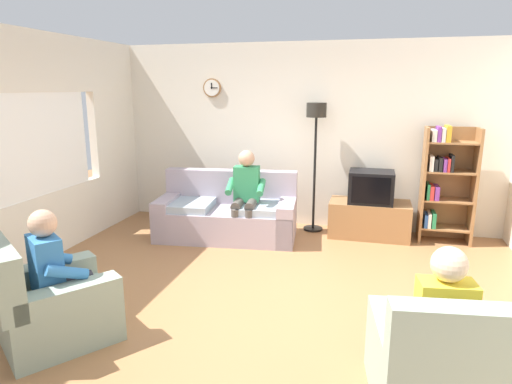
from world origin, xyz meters
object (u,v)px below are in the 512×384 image
couch (227,215)px  tv_stand (369,219)px  armchair_near_window (51,307)px  bookshelf (444,181)px  person_on_couch (246,191)px  person_in_right_armchair (439,318)px  armchair_near_bookshelf (438,370)px  person_in_left_armchair (59,269)px  floor_lamp (316,131)px  tv (371,187)px

couch → tv_stand: size_ratio=1.80×
tv_stand → armchair_near_window: bearing=-126.5°
bookshelf → person_on_couch: size_ratio=1.27×
couch → person_in_right_armchair: person_in_right_armchair is taller
armchair_near_bookshelf → person_on_couch: (-2.10, 2.85, 0.41)m
person_in_left_armchair → armchair_near_bookshelf: bearing=-3.2°
armchair_near_bookshelf → person_in_right_armchair: person_in_right_armchair is taller
armchair_near_window → person_on_couch: bearing=72.3°
bookshelf → couch: bearing=-168.3°
couch → armchair_near_bookshelf: bearing=-51.0°
couch → floor_lamp: bearing=28.8°
person_in_right_armchair → couch: bearing=129.7°
tv → armchair_near_bookshelf: 3.52m
person_in_left_armchair → person_in_right_armchair: 2.92m
armchair_near_bookshelf → couch: bearing=129.0°
tv → person_in_right_armchair: 3.41m
armchair_near_window → person_in_left_armchair: (0.05, 0.07, 0.32)m
bookshelf → person_in_left_armchair: bearing=-135.1°
bookshelf → armchair_near_window: 4.92m
bookshelf → armchair_near_window: size_ratio=1.33×
tv → bookshelf: size_ratio=0.38×
person_on_couch → person_in_right_armchair: bearing=-53.0°
tv_stand → person_in_left_armchair: bearing=-126.5°
tv_stand → bookshelf: 1.11m
tv → person_in_right_armchair: (0.46, -3.37, -0.12)m
tv_stand → floor_lamp: floor_lamp is taller
armchair_near_bookshelf → person_in_right_armchair: 0.33m
tv_stand → bookshelf: size_ratio=0.70×
person_in_left_armchair → person_in_right_armchair: (2.92, -0.08, 0.00)m
armchair_near_bookshelf → person_in_right_armchair: bearing=97.7°
armchair_near_window → person_on_couch: (0.88, 2.76, 0.41)m
tv_stand → couch: bearing=-164.9°
person_on_couch → person_in_left_armchair: 2.82m
armchair_near_bookshelf → person_in_right_armchair: (-0.01, 0.09, 0.32)m
armchair_near_window → person_in_right_armchair: size_ratio=1.06×
person_on_couch → person_in_right_armchair: person_on_couch is taller
tv_stand → armchair_near_bookshelf: bearing=-82.3°
armchair_near_window → person_in_left_armchair: size_ratio=1.06×
couch → person_on_couch: size_ratio=1.60×
armchair_near_bookshelf → person_in_left_armchair: bearing=176.8°
armchair_near_window → tv_stand: bearing=53.5°
person_on_couch → person_in_left_armchair: bearing=-107.1°
bookshelf → armchair_near_bookshelf: bearing=-97.5°
floor_lamp → tv_stand: bearing=-7.1°
bookshelf → floor_lamp: size_ratio=0.85×
tv → person_in_left_armchair: person_in_left_armchair is taller
tv → person_on_couch: size_ratio=0.48×
couch → floor_lamp: floor_lamp is taller
tv_stand → bookshelf: (0.94, 0.07, 0.59)m
bookshelf → floor_lamp: (-1.74, 0.03, 0.61)m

